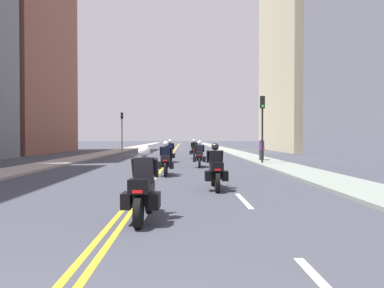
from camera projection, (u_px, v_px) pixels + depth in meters
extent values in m
plane|color=#3D3E48|center=(174.00, 150.00, 49.92)|extent=(264.00, 264.00, 0.00)
cube|color=#A89A8E|center=(122.00, 150.00, 49.76)|extent=(2.36, 144.00, 0.12)
cube|color=gray|center=(226.00, 150.00, 50.09)|extent=(2.36, 144.00, 0.12)
cube|color=yellow|center=(173.00, 150.00, 49.92)|extent=(0.12, 132.00, 0.01)
cube|color=yellow|center=(175.00, 150.00, 49.93)|extent=(0.12, 132.00, 0.01)
cube|color=silver|center=(244.00, 200.00, 10.01)|extent=(0.14, 2.40, 0.01)
cube|color=silver|center=(221.00, 177.00, 16.01)|extent=(0.14, 2.40, 0.01)
cube|color=silver|center=(211.00, 166.00, 22.00)|extent=(0.14, 2.40, 0.01)
cube|color=silver|center=(205.00, 160.00, 28.00)|extent=(0.14, 2.40, 0.01)
cube|color=silver|center=(202.00, 156.00, 34.00)|extent=(0.14, 2.40, 0.01)
cube|color=silver|center=(199.00, 153.00, 40.00)|extent=(0.14, 2.40, 0.01)
cube|color=silver|center=(197.00, 151.00, 45.99)|extent=(0.14, 2.40, 0.01)
cube|color=silver|center=(195.00, 150.00, 51.99)|extent=(0.14, 2.40, 0.01)
cube|color=silver|center=(194.00, 148.00, 57.99)|extent=(0.14, 2.40, 0.01)
cube|color=brown|center=(17.00, 41.00, 41.16)|extent=(9.09, 16.52, 25.74)
cube|color=beige|center=(308.00, 48.00, 48.13)|extent=(9.34, 18.48, 27.76)
cube|color=#2D3847|center=(342.00, 99.00, 48.36)|extent=(0.04, 15.52, 0.90)
cube|color=#2D3847|center=(342.00, 43.00, 48.22)|extent=(0.04, 15.52, 0.90)
cylinder|color=black|center=(149.00, 199.00, 8.41)|extent=(0.16, 0.64, 0.63)
cylinder|color=black|center=(139.00, 212.00, 6.92)|extent=(0.16, 0.64, 0.63)
cube|color=silver|center=(149.00, 185.00, 8.41)|extent=(0.15, 0.33, 0.04)
cube|color=black|center=(144.00, 192.00, 7.66)|extent=(0.37, 1.15, 0.40)
cube|color=black|center=(139.00, 186.00, 6.98)|extent=(0.41, 0.38, 0.28)
cube|color=red|center=(137.00, 192.00, 6.79)|extent=(0.20, 0.04, 0.06)
cube|color=black|center=(127.00, 200.00, 7.22)|extent=(0.22, 0.45, 0.32)
cube|color=black|center=(155.00, 200.00, 7.21)|extent=(0.22, 0.45, 0.32)
cube|color=#B2C1CC|center=(147.00, 172.00, 8.13)|extent=(0.36, 0.14, 0.36)
cube|color=black|center=(144.00, 170.00, 7.60)|extent=(0.41, 0.28, 0.55)
cylinder|color=black|center=(134.00, 167.00, 7.75)|extent=(0.11, 0.28, 0.45)
cylinder|color=black|center=(156.00, 167.00, 7.75)|extent=(0.11, 0.28, 0.45)
sphere|color=white|center=(144.00, 151.00, 7.62)|extent=(0.26, 0.26, 0.26)
cylinder|color=black|center=(213.00, 177.00, 13.09)|extent=(0.13, 0.65, 0.65)
cylinder|color=black|center=(217.00, 182.00, 11.44)|extent=(0.13, 0.65, 0.65)
cube|color=silver|center=(213.00, 167.00, 13.08)|extent=(0.14, 0.32, 0.04)
cube|color=black|center=(215.00, 171.00, 12.26)|extent=(0.32, 1.25, 0.40)
cube|color=black|center=(217.00, 167.00, 11.51)|extent=(0.40, 0.36, 0.28)
cube|color=red|center=(218.00, 170.00, 11.33)|extent=(0.20, 0.03, 0.06)
cube|color=black|center=(208.00, 176.00, 11.76)|extent=(0.20, 0.44, 0.32)
cube|color=black|center=(225.00, 176.00, 11.77)|extent=(0.20, 0.44, 0.32)
cube|color=#B2C1CC|center=(214.00, 159.00, 12.78)|extent=(0.36, 0.12, 0.36)
cube|color=black|center=(215.00, 158.00, 12.20)|extent=(0.40, 0.26, 0.51)
cylinder|color=black|center=(208.00, 156.00, 12.35)|extent=(0.10, 0.28, 0.45)
cylinder|color=black|center=(222.00, 156.00, 12.36)|extent=(0.10, 0.28, 0.45)
sphere|color=black|center=(215.00, 147.00, 12.22)|extent=(0.26, 0.26, 0.26)
cylinder|color=black|center=(166.00, 167.00, 17.47)|extent=(0.11, 0.66, 0.66)
cylinder|color=black|center=(165.00, 170.00, 15.98)|extent=(0.11, 0.66, 0.66)
cube|color=silver|center=(166.00, 160.00, 17.46)|extent=(0.14, 0.32, 0.04)
cube|color=black|center=(166.00, 162.00, 16.72)|extent=(0.33, 1.13, 0.40)
cube|color=black|center=(165.00, 158.00, 16.05)|extent=(0.40, 0.36, 0.28)
cube|color=red|center=(165.00, 160.00, 15.86)|extent=(0.20, 0.03, 0.06)
cube|color=black|center=(159.00, 165.00, 16.27)|extent=(0.20, 0.44, 0.32)
cube|color=black|center=(172.00, 165.00, 16.28)|extent=(0.20, 0.44, 0.32)
cube|color=#B2C1CC|center=(166.00, 154.00, 17.19)|extent=(0.36, 0.13, 0.36)
cube|color=black|center=(166.00, 152.00, 16.66)|extent=(0.40, 0.26, 0.53)
cylinder|color=black|center=(161.00, 151.00, 16.80)|extent=(0.10, 0.28, 0.45)
cylinder|color=black|center=(171.00, 151.00, 16.82)|extent=(0.10, 0.28, 0.45)
sphere|color=white|center=(166.00, 144.00, 16.68)|extent=(0.26, 0.26, 0.26)
cylinder|color=black|center=(200.00, 161.00, 22.18)|extent=(0.15, 0.64, 0.64)
cylinder|color=black|center=(199.00, 163.00, 20.68)|extent=(0.15, 0.64, 0.64)
cube|color=silver|center=(200.00, 155.00, 22.17)|extent=(0.16, 0.33, 0.04)
cube|color=black|center=(200.00, 157.00, 21.43)|extent=(0.39, 1.16, 0.40)
cube|color=black|center=(199.00, 154.00, 20.75)|extent=(0.42, 0.38, 0.28)
cube|color=red|center=(199.00, 155.00, 20.56)|extent=(0.20, 0.04, 0.06)
cube|color=black|center=(195.00, 159.00, 20.99)|extent=(0.23, 0.45, 0.32)
cube|color=black|center=(204.00, 159.00, 20.97)|extent=(0.23, 0.45, 0.32)
cube|color=#B2C1CC|center=(200.00, 150.00, 21.90)|extent=(0.37, 0.14, 0.36)
cube|color=black|center=(200.00, 149.00, 21.37)|extent=(0.41, 0.28, 0.53)
cylinder|color=black|center=(196.00, 148.00, 21.53)|extent=(0.12, 0.29, 0.45)
cylinder|color=black|center=(204.00, 148.00, 21.51)|extent=(0.12, 0.29, 0.45)
sphere|color=white|center=(200.00, 143.00, 21.39)|extent=(0.26, 0.26, 0.26)
cylinder|color=black|center=(171.00, 157.00, 26.38)|extent=(0.16, 0.63, 0.62)
cylinder|color=black|center=(169.00, 159.00, 24.80)|extent=(0.16, 0.63, 0.62)
cube|color=silver|center=(171.00, 153.00, 26.37)|extent=(0.15, 0.33, 0.04)
cube|color=black|center=(170.00, 154.00, 25.59)|extent=(0.37, 1.21, 0.40)
cube|color=black|center=(169.00, 151.00, 24.87)|extent=(0.41, 0.38, 0.28)
cube|color=red|center=(169.00, 153.00, 24.68)|extent=(0.20, 0.04, 0.06)
cube|color=black|center=(166.00, 156.00, 25.12)|extent=(0.22, 0.45, 0.32)
cube|color=black|center=(174.00, 156.00, 25.11)|extent=(0.22, 0.45, 0.32)
cube|color=#B2C1CC|center=(171.00, 148.00, 26.08)|extent=(0.36, 0.14, 0.36)
cube|color=black|center=(170.00, 147.00, 25.53)|extent=(0.41, 0.28, 0.58)
cylinder|color=black|center=(167.00, 146.00, 25.68)|extent=(0.11, 0.28, 0.45)
cylinder|color=black|center=(174.00, 146.00, 25.67)|extent=(0.11, 0.28, 0.45)
sphere|color=white|center=(170.00, 141.00, 25.55)|extent=(0.26, 0.26, 0.26)
cylinder|color=black|center=(194.00, 154.00, 31.37)|extent=(0.16, 0.66, 0.66)
cylinder|color=black|center=(194.00, 155.00, 29.75)|extent=(0.16, 0.66, 0.66)
cube|color=silver|center=(194.00, 150.00, 31.36)|extent=(0.16, 0.33, 0.04)
cube|color=black|center=(194.00, 151.00, 30.56)|extent=(0.39, 1.25, 0.40)
cube|color=black|center=(194.00, 149.00, 29.82)|extent=(0.42, 0.38, 0.28)
cube|color=red|center=(194.00, 150.00, 29.64)|extent=(0.20, 0.04, 0.06)
cube|color=black|center=(191.00, 153.00, 30.08)|extent=(0.23, 0.45, 0.32)
cube|color=black|center=(197.00, 153.00, 30.06)|extent=(0.23, 0.45, 0.32)
cube|color=#B2C1CC|center=(194.00, 147.00, 31.07)|extent=(0.37, 0.14, 0.36)
cube|color=black|center=(194.00, 146.00, 30.50)|extent=(0.41, 0.28, 0.56)
cylinder|color=black|center=(191.00, 145.00, 30.66)|extent=(0.12, 0.29, 0.45)
cylinder|color=black|center=(197.00, 145.00, 30.64)|extent=(0.12, 0.29, 0.45)
sphere|color=white|center=(194.00, 141.00, 30.52)|extent=(0.26, 0.26, 0.26)
cylinder|color=black|center=(262.00, 136.00, 23.29)|extent=(0.12, 0.12, 3.72)
cube|color=black|center=(262.00, 102.00, 23.25)|extent=(0.28, 0.28, 0.80)
sphere|color=green|center=(263.00, 106.00, 23.10)|extent=(0.18, 0.18, 0.18)
cylinder|color=black|center=(122.00, 135.00, 45.22)|extent=(0.12, 0.12, 4.19)
cube|color=black|center=(122.00, 116.00, 45.18)|extent=(0.28, 0.28, 0.80)
sphere|color=yellow|center=(122.00, 116.00, 45.03)|extent=(0.18, 0.18, 0.18)
cube|color=#2A292F|center=(262.00, 156.00, 25.95)|extent=(0.30, 0.34, 0.85)
cube|color=#57386F|center=(262.00, 146.00, 25.93)|extent=(0.35, 0.42, 0.67)
sphere|color=tan|center=(262.00, 139.00, 25.92)|extent=(0.22, 0.22, 0.22)
cube|color=red|center=(263.00, 149.00, 25.74)|extent=(0.16, 0.19, 0.24)
cube|color=#2A2C2D|center=(261.00, 156.00, 26.54)|extent=(0.22, 0.30, 0.85)
cube|color=blue|center=(261.00, 145.00, 26.53)|extent=(0.25, 0.38, 0.68)
sphere|color=tan|center=(261.00, 139.00, 26.52)|extent=(0.22, 0.22, 0.22)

